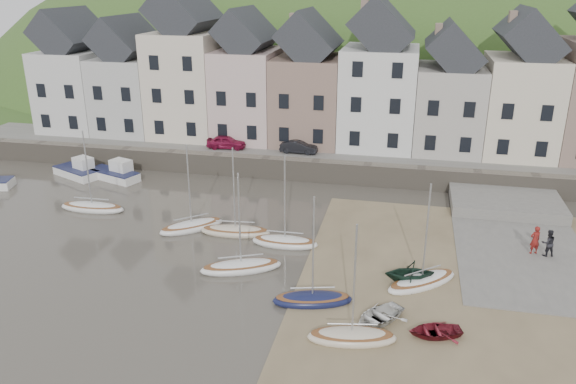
% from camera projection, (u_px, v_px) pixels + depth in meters
% --- Properties ---
extents(ground, '(160.00, 160.00, 0.00)m').
position_uv_depth(ground, '(266.00, 276.00, 33.01)').
color(ground, '#4E473D').
rests_on(ground, ground).
extents(quay_land, '(90.00, 30.00, 1.50)m').
position_uv_depth(quay_land, '(339.00, 129.00, 61.98)').
color(quay_land, '#3F5F26').
rests_on(quay_land, ground).
extents(quay_street, '(70.00, 7.00, 0.10)m').
position_uv_depth(quay_street, '(322.00, 152.00, 51.19)').
color(quay_street, slate).
rests_on(quay_street, quay_land).
extents(seawall, '(70.00, 1.20, 1.80)m').
position_uv_depth(seawall, '(316.00, 171.00, 48.22)').
color(seawall, slate).
rests_on(seawall, ground).
extents(beach, '(18.00, 26.00, 0.06)m').
position_uv_depth(beach, '(462.00, 296.00, 30.78)').
color(beach, brown).
rests_on(beach, ground).
extents(slipway, '(8.00, 18.00, 0.12)m').
position_uv_depth(slipway, '(517.00, 241.00, 37.28)').
color(slipway, slate).
rests_on(slipway, ground).
extents(hillside, '(134.40, 84.00, 84.00)m').
position_uv_depth(hillside, '(328.00, 196.00, 95.18)').
color(hillside, '#3F5F26').
rests_on(hillside, ground).
extents(townhouse_terrace, '(61.05, 8.00, 13.93)m').
position_uv_depth(townhouse_terrace, '(349.00, 82.00, 51.99)').
color(townhouse_terrace, silver).
rests_on(townhouse_terrace, quay_land).
extents(sailboat_0, '(5.05, 1.67, 6.32)m').
position_uv_depth(sailboat_0, '(92.00, 207.00, 42.20)').
color(sailboat_0, white).
rests_on(sailboat_0, ground).
extents(sailboat_1, '(4.41, 4.14, 6.32)m').
position_uv_depth(sailboat_1, '(192.00, 226.00, 38.96)').
color(sailboat_1, white).
rests_on(sailboat_1, ground).
extents(sailboat_2, '(4.90, 1.96, 6.32)m').
position_uv_depth(sailboat_2, '(235.00, 231.00, 38.22)').
color(sailboat_2, beige).
rests_on(sailboat_2, ground).
extents(sailboat_3, '(4.37, 1.59, 6.32)m').
position_uv_depth(sailboat_3, '(285.00, 242.00, 36.65)').
color(sailboat_3, white).
rests_on(sailboat_3, ground).
extents(sailboat_4, '(5.05, 3.35, 6.32)m').
position_uv_depth(sailboat_4, '(241.00, 267.00, 33.49)').
color(sailboat_4, white).
rests_on(sailboat_4, ground).
extents(sailboat_5, '(4.52, 2.56, 6.32)m').
position_uv_depth(sailboat_5, '(312.00, 299.00, 30.09)').
color(sailboat_5, '#151A41').
rests_on(sailboat_5, ground).
extents(sailboat_6, '(4.53, 4.21, 6.32)m').
position_uv_depth(sailboat_6, '(422.00, 281.00, 31.87)').
color(sailboat_6, white).
rests_on(sailboat_6, ground).
extents(sailboat_7, '(4.49, 2.26, 6.32)m').
position_uv_depth(sailboat_7, '(352.00, 336.00, 26.95)').
color(sailboat_7, beige).
rests_on(sailboat_7, ground).
extents(motorboat_0, '(5.19, 3.25, 1.70)m').
position_uv_depth(motorboat_0, '(115.00, 173.00, 48.68)').
color(motorboat_0, white).
rests_on(motorboat_0, ground).
extents(motorboat_2, '(4.81, 3.43, 1.70)m').
position_uv_depth(motorboat_2, '(78.00, 170.00, 49.32)').
color(motorboat_2, white).
rests_on(motorboat_2, ground).
extents(rowboat_white, '(3.55, 3.67, 0.62)m').
position_uv_depth(rowboat_white, '(379.00, 316.00, 28.40)').
color(rowboat_white, silver).
rests_on(rowboat_white, beach).
extents(rowboat_green, '(3.28, 3.01, 1.46)m').
position_uv_depth(rowboat_green, '(410.00, 272.00, 31.73)').
color(rowboat_green, black).
rests_on(rowboat_green, beach).
extents(rowboat_red, '(2.99, 2.48, 0.53)m').
position_uv_depth(rowboat_red, '(435.00, 331.00, 27.29)').
color(rowboat_red, maroon).
rests_on(rowboat_red, beach).
extents(person_red, '(0.79, 0.66, 1.84)m').
position_uv_depth(person_red, '(535.00, 240.00, 35.09)').
color(person_red, maroon).
rests_on(person_red, slipway).
extents(person_dark, '(0.98, 0.85, 1.73)m').
position_uv_depth(person_dark, '(548.00, 243.00, 34.83)').
color(person_dark, black).
rests_on(person_dark, slipway).
extents(car_left, '(3.68, 1.75, 1.22)m').
position_uv_depth(car_left, '(226.00, 142.00, 51.80)').
color(car_left, maroon).
rests_on(car_left, quay_street).
extents(car_right, '(3.39, 1.33, 1.10)m').
position_uv_depth(car_right, '(299.00, 147.00, 50.46)').
color(car_right, black).
rests_on(car_right, quay_street).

